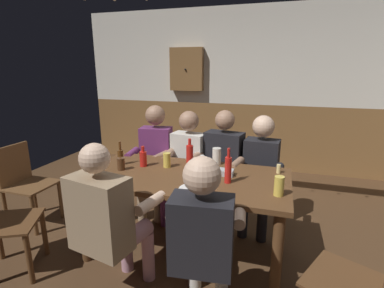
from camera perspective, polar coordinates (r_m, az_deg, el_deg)
The scene contains 25 objects.
ground_plane at distance 2.86m, azimuth -1.76°, elevation -21.10°, with size 6.33×6.33×0.00m, color #4C331E.
back_wall_upper at distance 4.95m, azimuth 8.66°, elevation 16.64°, with size 5.23×0.12×1.52m, color silver.
back_wall_wainscot at distance 5.07m, azimuth 8.09°, elevation 1.76°, with size 5.23×0.12×1.09m, color brown.
dining_table at distance 2.59m, azimuth -1.42°, elevation -8.30°, with size 1.78×0.89×0.77m.
person_0 at distance 3.38m, azimuth -7.29°, elevation -2.16°, with size 0.52×0.55×1.27m.
person_1 at distance 3.24m, azimuth -1.27°, elevation -3.33°, with size 0.55×0.57×1.22m.
person_2 at distance 3.15m, azimuth 5.80°, elevation -3.64°, with size 0.58×0.58×1.24m.
person_3 at distance 3.10m, azimuth 13.15°, elevation -4.54°, with size 0.51×0.55×1.21m.
person_4 at distance 2.18m, azimuth -16.19°, elevation -13.50°, with size 0.60×0.60×1.22m.
person_5 at distance 1.93m, azimuth 2.24°, elevation -17.00°, with size 0.55×0.55×1.19m.
chair_empty_near_right at distance 2.08m, azimuth 30.68°, elevation -22.90°, with size 0.59×0.59×0.88m.
chair_empty_far_end at distance 3.65m, azimuth -29.96°, elevation -6.52°, with size 0.44×0.44×0.88m.
table_candle at distance 2.68m, azimuth 16.62°, elevation -4.70°, with size 0.04×0.04×0.08m, color #F9E08C.
condiment_caddy at distance 2.55m, azimuth 6.54°, elevation -5.54°, with size 0.14×0.10×0.05m, color #B2B7BC.
plate_0 at distance 2.23m, azimuth 0.80°, elevation -8.98°, with size 0.27×0.27×0.01m, color white.
bottle_0 at distance 2.78m, azimuth -9.55°, elevation -2.76°, with size 0.07×0.07×0.20m.
bottle_1 at distance 2.84m, azimuth -0.46°, elevation -1.82°, with size 0.07×0.07×0.24m.
bottle_2 at distance 2.86m, azimuth -13.84°, elevation -2.36°, with size 0.05×0.05×0.23m.
bottle_3 at distance 2.36m, azimuth 7.12°, elevation -4.88°, with size 0.05×0.05×0.29m.
pint_glass_0 at distance 2.73m, azimuth -4.95°, elevation -3.17°, with size 0.07×0.07×0.14m, color #E5C64C.
pint_glass_1 at distance 2.81m, azimuth 4.87°, elevation -2.38°, with size 0.08×0.08×0.16m, color white.
pint_glass_2 at distance 2.52m, azimuth -19.83°, elevation -5.32°, with size 0.07×0.07×0.16m, color #4C2D19.
pint_glass_3 at distance 2.73m, azimuth -13.75°, elevation -3.82°, with size 0.07×0.07×0.11m, color #4C2D19.
pint_glass_4 at distance 2.22m, azimuth 16.70°, elevation -7.91°, with size 0.07×0.07×0.15m, color #E5C64C.
wall_dart_cabinet at distance 5.01m, azimuth -1.07°, elevation 14.45°, with size 0.56×0.15×0.70m.
Camera 1 is at (0.76, -2.19, 1.68)m, focal length 27.18 mm.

